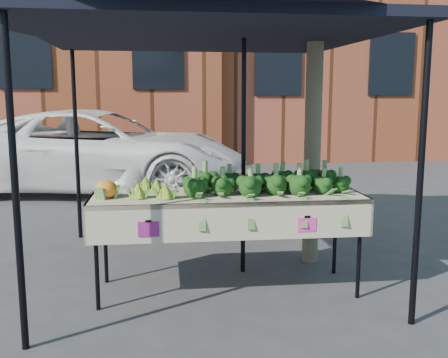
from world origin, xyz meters
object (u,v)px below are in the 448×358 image
(canopy, at_px, (207,136))
(vehicle, at_px, (95,42))
(street_tree, at_px, (316,25))
(table, at_px, (227,242))

(canopy, relative_size, vehicle, 0.58)
(street_tree, bearing_deg, table, -144.76)
(canopy, bearing_deg, table, -77.64)
(table, xyz_separation_m, vehicle, (-1.61, 5.19, 2.25))
(table, xyz_separation_m, street_tree, (1.01, 0.71, 2.01))
(vehicle, bearing_deg, table, -150.53)
(table, bearing_deg, street_tree, 35.24)
(table, height_order, street_tree, street_tree)
(table, bearing_deg, vehicle, 107.25)
(table, distance_m, canopy, 1.08)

